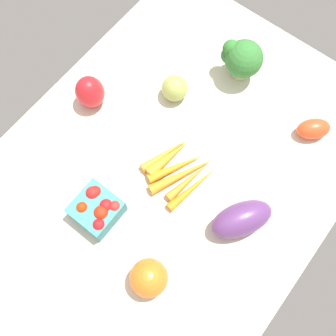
# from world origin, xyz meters

# --- Properties ---
(tablecloth) EXTENTS (1.04, 0.76, 0.02)m
(tablecloth) POSITION_xyz_m (0.00, 0.00, 0.01)
(tablecloth) COLOR beige
(tablecloth) RESTS_ON ground
(heirloom_tomato_orange) EXTENTS (0.08, 0.08, 0.08)m
(heirloom_tomato_orange) POSITION_xyz_m (-0.22, -0.12, 0.06)
(heirloom_tomato_orange) COLOR orange
(heirloom_tomato_orange) RESTS_ON tablecloth
(broccoli_head) EXTENTS (0.09, 0.11, 0.12)m
(broccoli_head) POSITION_xyz_m (0.33, 0.02, 0.09)
(broccoli_head) COLOR #A8BE80
(broccoli_head) RESTS_ON tablecloth
(berry_basket) EXTENTS (0.10, 0.10, 0.07)m
(berry_basket) POSITION_xyz_m (-0.18, 0.06, 0.05)
(berry_basket) COLOR teal
(berry_basket) RESTS_ON tablecloth
(carrot_bunch) EXTENTS (0.17, 0.16, 0.03)m
(carrot_bunch) POSITION_xyz_m (0.02, -0.02, 0.03)
(carrot_bunch) COLOR orange
(carrot_bunch) RESTS_ON tablecloth
(bell_pepper_red) EXTENTS (0.09, 0.09, 0.09)m
(bell_pepper_red) POSITION_xyz_m (0.03, 0.27, 0.07)
(bell_pepper_red) COLOR red
(bell_pepper_red) RESTS_ON tablecloth
(roma_tomato) EXTENTS (0.09, 0.09, 0.05)m
(roma_tomato) POSITION_xyz_m (0.30, -0.22, 0.05)
(roma_tomato) COLOR #E74620
(roma_tomato) RESTS_ON tablecloth
(eggplant) EXTENTS (0.16, 0.14, 0.07)m
(eggplant) POSITION_xyz_m (-0.00, -0.21, 0.06)
(eggplant) COLOR #5B336C
(eggplant) RESTS_ON tablecloth
(heirloom_tomato_green) EXTENTS (0.07, 0.07, 0.07)m
(heirloom_tomato_green) POSITION_xyz_m (0.17, 0.12, 0.05)
(heirloom_tomato_green) COLOR #99A64D
(heirloom_tomato_green) RESTS_ON tablecloth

